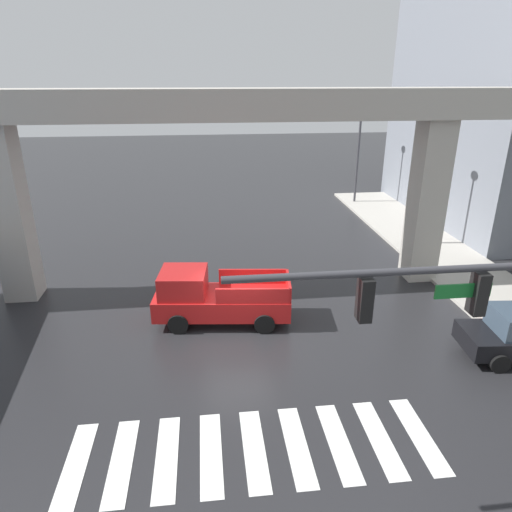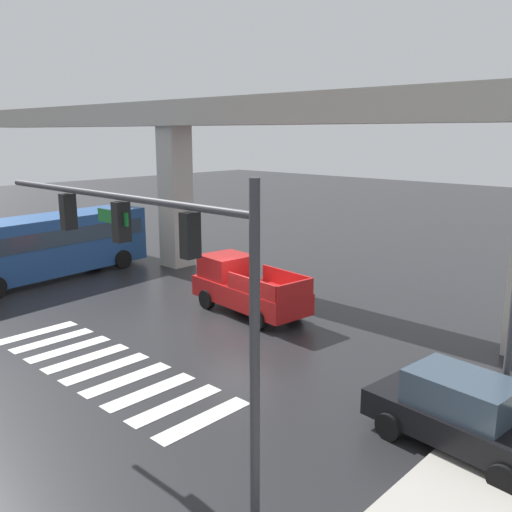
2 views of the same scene
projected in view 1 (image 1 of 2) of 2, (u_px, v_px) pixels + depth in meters
The scene contains 8 objects.
ground_plane at pixel (238, 337), 16.67m from camera, with size 120.00×120.00×0.00m, color #232326.
crosswalk_stripes at pixel (254, 449), 11.66m from camera, with size 9.35×2.80×0.01m.
elevated_overpass at pixel (226, 122), 18.07m from camera, with size 56.95×1.90×8.39m.
sidewalk_east at pixel (494, 295), 19.68m from camera, with size 4.00×36.00×0.15m, color #ADA89E.
pickup_truck at pixel (215, 298), 17.41m from camera, with size 5.28×2.50×2.08m.
street_lamp_mid_block at pixel (416, 164), 23.81m from camera, with size 0.44×0.70×7.24m.
street_lamp_far_north at pixel (359, 140), 32.21m from camera, with size 0.44×0.70×7.24m.
fire_hydrant at pixel (483, 308), 17.81m from camera, with size 0.24×0.24×0.85m.
Camera 1 is at (-0.99, -14.38, 8.90)m, focal length 32.16 mm.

